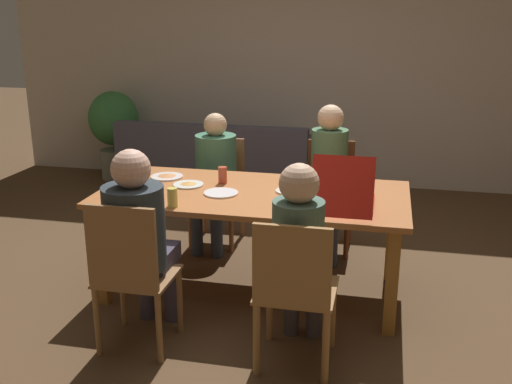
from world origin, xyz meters
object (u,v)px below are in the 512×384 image
object	(u,v)px
drinking_glass_1	(223,175)
dining_table	(253,203)
pizza_box_0	(344,199)
plate_3	(167,176)
drinking_glass_2	(351,176)
plate_0	(221,193)
chair_2	(219,185)
person_0	(328,170)
person_1	(299,245)
drinking_glass_0	(172,197)
chair_3	(130,270)
plate_1	(290,191)
couch	(218,167)
chair_1	(294,289)
chair_0	(329,190)
person_2	(214,170)
plate_2	(188,184)
potted_plant	(114,127)
person_3	(138,231)

from	to	relation	value
drinking_glass_1	dining_table	bearing A→B (deg)	-32.24
pizza_box_0	plate_3	xyz separation A→B (m)	(-1.37, 0.42, -0.04)
drinking_glass_2	plate_0	bearing A→B (deg)	-153.08
chair_2	drinking_glass_1	distance (m)	0.88
person_0	person_1	bearing A→B (deg)	-90.00
plate_3	drinking_glass_0	xyz separation A→B (m)	(0.28, -0.65, 0.05)
person_1	chair_3	bearing A→B (deg)	-169.51
plate_1	couch	xyz separation A→B (m)	(-1.19, 2.30, -0.48)
person_0	chair_1	world-z (taller)	person_0
chair_0	chair_2	distance (m)	0.96
dining_table	pizza_box_0	distance (m)	0.69
chair_0	couch	xyz separation A→B (m)	(-1.37, 1.39, -0.23)
person_2	dining_table	bearing A→B (deg)	-57.12
chair_0	chair_2	size ratio (longest dim) A/B	1.03
person_1	plate_3	bearing A→B (deg)	139.22
person_1	chair_0	bearing A→B (deg)	90.00
plate_2	couch	xyz separation A→B (m)	(-0.44, 2.30, -0.48)
person_2	couch	xyz separation A→B (m)	(-0.42, 1.56, -0.40)
couch	person_2	bearing A→B (deg)	-75.10
pizza_box_0	plate_2	xyz separation A→B (m)	(-1.14, 0.25, -0.04)
chair_1	plate_3	world-z (taller)	chair_1
plate_0	drinking_glass_2	bearing A→B (deg)	26.92
chair_3	potted_plant	distance (m)	3.97
chair_0	person_2	xyz separation A→B (m)	(-0.96, -0.17, 0.17)
dining_table	plate_3	distance (m)	0.76
chair_2	person_2	xyz separation A→B (m)	(0.00, -0.15, 0.18)
pizza_box_0	couch	xyz separation A→B (m)	(-1.58, 2.55, -0.53)
person_2	chair_3	world-z (taller)	person_2
person_3	chair_3	bearing A→B (deg)	-90.00
chair_0	chair_1	world-z (taller)	chair_0
plate_1	plate_2	distance (m)	0.75
chair_1	chair_2	xyz separation A→B (m)	(-0.96, 1.88, -0.00)
chair_0	person_3	bearing A→B (deg)	-118.34
drinking_glass_2	potted_plant	world-z (taller)	potted_plant
plate_3	potted_plant	world-z (taller)	potted_plant
plate_3	plate_2	bearing A→B (deg)	-36.64
drinking_glass_2	couch	distance (m)	2.62
dining_table	person_3	world-z (taller)	person_3
chair_3	pizza_box_0	xyz separation A→B (m)	(1.16, 0.76, 0.27)
chair_2	pizza_box_0	bearing A→B (deg)	-44.56
person_2	person_3	world-z (taller)	person_3
person_2	plate_2	bearing A→B (deg)	-88.31
chair_0	chair_2	world-z (taller)	chair_0
drinking_glass_1	chair_1	bearing A→B (deg)	-57.11
chair_3	couch	size ratio (longest dim) A/B	0.45
plate_0	plate_3	distance (m)	0.61
plate_2	couch	world-z (taller)	couch
couch	person_1	bearing A→B (deg)	-66.34
drinking_glass_0	chair_0	bearing A→B (deg)	57.55
chair_2	chair_3	world-z (taller)	chair_3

